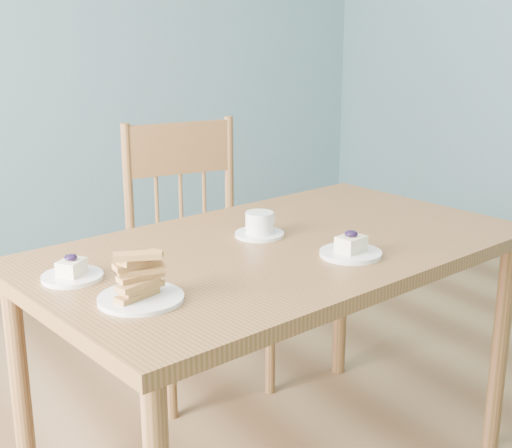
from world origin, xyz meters
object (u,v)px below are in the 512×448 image
Objects in this scene: cheesecake_plate_far at (72,273)px; biscotti_plate at (140,284)px; dining_table at (279,269)px; cheesecake_plate_near at (351,249)px; dining_chair at (196,255)px; coffee_cup at (260,226)px.

cheesecake_plate_far is 0.24m from biscotti_plate.
dining_table is 10.07× the size of cheesecake_plate_far.
dining_chair is at bearing 89.20° from cheesecake_plate_near.
cheesecake_plate_near is 0.31m from coffee_cup.
cheesecake_plate_far is at bearing 160.30° from cheesecake_plate_near.
dining_chair reaches higher than coffee_cup.
biscotti_plate is at bearing -69.99° from cheesecake_plate_far.
cheesecake_plate_near is at bearing -70.09° from dining_table.
biscotti_plate is (-0.61, 0.02, 0.02)m from cheesecake_plate_near.
biscotti_plate reaches higher than coffee_cup.
biscotti_plate is at bearing 177.71° from cheesecake_plate_near.
dining_table is 10.47× the size of coffee_cup.
cheesecake_plate_near is at bearing -2.29° from biscotti_plate.
cheesecake_plate_near is at bearing -19.70° from cheesecake_plate_far.
dining_chair is at bearing 42.47° from cheesecake_plate_far.
dining_table is 0.24m from cheesecake_plate_near.
coffee_cup is at bearing -93.48° from dining_chair.
dining_table is 0.60m from cheesecake_plate_far.
dining_chair reaches higher than biscotti_plate.
dining_chair is 5.14× the size of biscotti_plate.
dining_chair reaches higher than cheesecake_plate_far.
dining_table is 7.71× the size of biscotti_plate.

